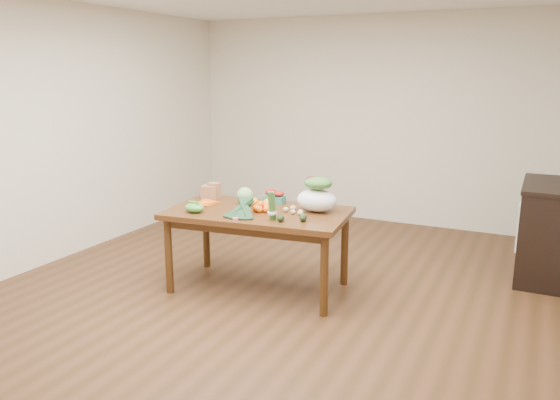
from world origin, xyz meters
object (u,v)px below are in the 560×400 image
at_px(cabinet, 548,231).
at_px(mandarin_cluster, 261,206).
at_px(cabbage, 245,196).
at_px(kale_bunch, 240,208).
at_px(asparagus_bundle, 272,206).
at_px(salad_bag, 317,196).
at_px(paper_bag, 210,191).
at_px(dining_table, 258,250).

distance_m(cabinet, mandarin_cluster, 2.81).
relative_size(cabinet, cabbage, 6.47).
distance_m(kale_bunch, asparagus_bundle, 0.30).
height_order(mandarin_cluster, kale_bunch, kale_bunch).
relative_size(asparagus_bundle, salad_bag, 0.68).
height_order(cabinet, cabbage, cabinet).
distance_m(cabinet, kale_bunch, 3.01).
xyz_separation_m(paper_bag, asparagus_bundle, (0.92, -0.46, 0.05)).
xyz_separation_m(cabinet, asparagus_bundle, (-2.13, -1.73, 0.40)).
xyz_separation_m(cabinet, mandarin_cluster, (-2.36, -1.50, 0.33)).
bearing_deg(asparagus_bundle, cabinet, 32.66).
bearing_deg(dining_table, asparagus_bundle, -48.27).
relative_size(dining_table, salad_bag, 4.37).
bearing_deg(dining_table, salad_bag, 16.74).
bearing_deg(dining_table, kale_bunch, -102.82).
bearing_deg(salad_bag, asparagus_bundle, -117.01).
bearing_deg(cabinet, kale_bunch, -144.04).
distance_m(dining_table, mandarin_cluster, 0.43).
bearing_deg(asparagus_bundle, paper_bag, 146.95).
bearing_deg(salad_bag, kale_bunch, -137.47).
distance_m(cabinet, cabbage, 2.96).
bearing_deg(salad_bag, cabbage, -178.09).
height_order(dining_table, asparagus_bundle, asparagus_bundle).
distance_m(paper_bag, kale_bunch, 0.80).
xyz_separation_m(cabbage, salad_bag, (0.73, 0.02, 0.06)).
xyz_separation_m(cabbage, mandarin_cluster, (0.27, -0.19, -0.03)).
distance_m(dining_table, salad_bag, 0.74).
bearing_deg(mandarin_cluster, salad_bag, 25.01).
bearing_deg(mandarin_cluster, asparagus_bundle, -45.09).
relative_size(cabinet, paper_bag, 4.65).
relative_size(dining_table, cabbage, 10.25).
bearing_deg(asparagus_bundle, salad_bag, 56.64).
relative_size(cabinet, salad_bag, 2.76).
height_order(asparagus_bundle, salad_bag, salad_bag).
height_order(dining_table, cabinet, cabinet).
xyz_separation_m(mandarin_cluster, asparagus_bundle, (0.23, -0.23, 0.08)).
bearing_deg(paper_bag, kale_bunch, -38.21).
bearing_deg(cabinet, asparagus_bundle, -140.99).
relative_size(mandarin_cluster, asparagus_bundle, 0.72).
distance_m(dining_table, cabbage, 0.54).
bearing_deg(mandarin_cluster, cabinet, 32.35).
xyz_separation_m(dining_table, cabbage, (-0.24, 0.18, 0.45)).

